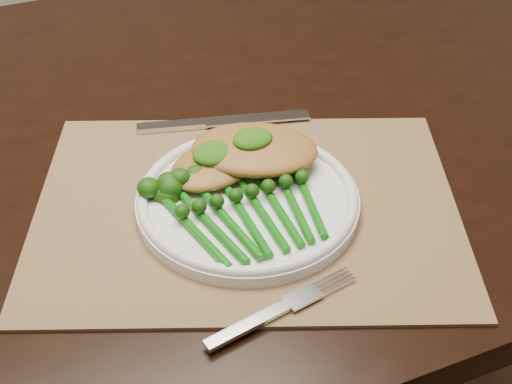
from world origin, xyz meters
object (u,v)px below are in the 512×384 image
dining_table (166,324)px  chicken_fillet_left (215,164)px  broccolini_bundle (251,211)px  placemat (247,207)px  dinner_plate (248,199)px

dining_table → chicken_fillet_left: (0.04, -0.14, 0.40)m
broccolini_bundle → dining_table: bearing=104.0°
broccolini_bundle → placemat: bearing=75.6°
placemat → chicken_fillet_left: 0.06m
dining_table → placemat: size_ratio=3.61×
dining_table → dinner_plate: (0.05, -0.19, 0.39)m
dinner_plate → chicken_fillet_left: size_ratio=2.14×
dinner_plate → broccolini_bundle: broccolini_bundle is taller
placemat → broccolini_bundle: bearing=-80.9°
dining_table → chicken_fillet_left: chicken_fillet_left is taller
dinner_plate → broccolini_bundle: size_ratio=1.34×
dining_table → placemat: bearing=-69.8°
dinner_plate → broccolini_bundle: 0.03m
broccolini_bundle → dinner_plate: bearing=73.9°
dining_table → broccolini_bundle: 0.46m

